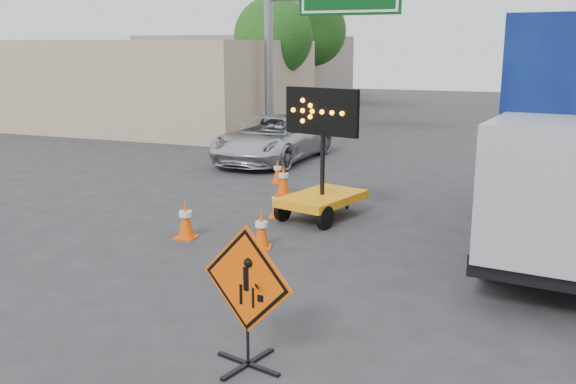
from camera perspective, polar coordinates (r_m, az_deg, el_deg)
The scene contains 14 objects.
ground at distance 8.54m, azimuth -10.09°, elevation -13.62°, with size 100.00×100.00×0.00m, color #2D2D30.
storefront_left_near at distance 32.11m, azimuth -12.76°, elevation 9.40°, with size 14.00×10.00×4.00m, color #C4A88D.
storefront_left_far at distance 44.77m, azimuth -3.54°, elevation 10.85°, with size 12.00×10.00×4.40m, color gray.
highway_gantry at distance 25.89m, azimuth 2.57°, elevation 15.74°, with size 6.18×0.38×6.90m.
tree_left_near at distance 30.92m, azimuth -1.31°, elevation 13.60°, with size 3.71×3.71×6.03m.
tree_left_far at distance 38.74m, azimuth 2.08°, elevation 14.09°, with size 4.10×4.10×6.66m.
construction_sign at distance 7.66m, azimuth -3.66°, elevation -8.98°, with size 1.30×0.93×1.77m.
arrow_board at distance 14.26m, azimuth 3.05°, elevation 0.19°, with size 1.80×2.28×2.90m.
pickup_truck at distance 21.45m, azimuth -1.37°, elevation 4.78°, with size 2.51×5.44×1.51m, color silver.
cone_a at distance 12.24m, azimuth -2.38°, elevation -3.32°, with size 0.46×0.46×0.74m.
cone_b at distance 12.98m, azimuth -9.09°, elevation -2.39°, with size 0.43×0.43×0.80m.
cone_c at distance 14.38m, azimuth -1.02°, elevation -1.00°, with size 0.41×0.41×0.66m.
cone_d at distance 16.60m, azimuth -0.40°, elevation 1.12°, with size 0.52×0.52×0.79m.
cone_e at distance 17.97m, azimuth -0.92°, elevation 1.85°, with size 0.43×0.43×0.68m.
Camera 1 is at (4.15, -6.43, 3.78)m, focal length 40.00 mm.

